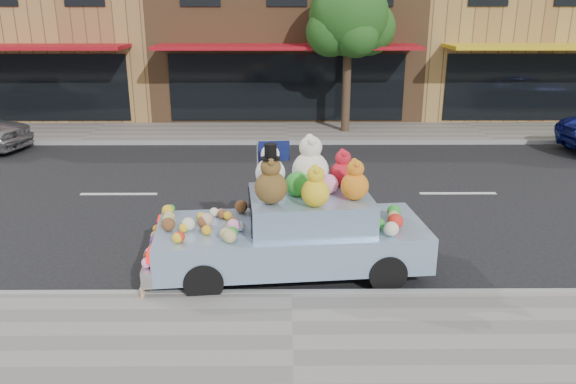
{
  "coord_description": "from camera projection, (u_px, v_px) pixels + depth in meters",
  "views": [
    {
      "loc": [
        -0.1,
        -12.53,
        4.19
      ],
      "look_at": [
        -0.04,
        -3.64,
        1.25
      ],
      "focal_mm": 35.0,
      "sensor_mm": 36.0,
      "label": 1
    }
  ],
  "objects": [
    {
      "name": "ground",
      "position": [
        289.0,
        194.0,
        13.22
      ],
      "size": [
        120.0,
        120.0,
        0.0
      ],
      "primitive_type": "plane",
      "color": "black",
      "rests_on": "ground"
    },
    {
      "name": "far_sidewalk",
      "position": [
        287.0,
        133.0,
        19.37
      ],
      "size": [
        60.0,
        3.0,
        0.12
      ],
      "primitive_type": "cube",
      "color": "gray",
      "rests_on": "ground"
    },
    {
      "name": "storefront_right",
      "position": [
        525.0,
        20.0,
        23.5
      ],
      "size": [
        10.0,
        9.8,
        7.3
      ],
      "color": "#A57D45",
      "rests_on": "ground"
    },
    {
      "name": "storefront_mid",
      "position": [
        286.0,
        21.0,
        23.44
      ],
      "size": [
        10.0,
        9.8,
        7.3
      ],
      "color": "brown",
      "rests_on": "ground"
    },
    {
      "name": "near_sidewalk",
      "position": [
        293.0,
        354.0,
        7.03
      ],
      "size": [
        60.0,
        3.0,
        0.12
      ],
      "primitive_type": "cube",
      "color": "gray",
      "rests_on": "ground"
    },
    {
      "name": "near_kerb",
      "position": [
        291.0,
        295.0,
        8.45
      ],
      "size": [
        60.0,
        0.12,
        0.13
      ],
      "primitive_type": "cube",
      "color": "gray",
      "rests_on": "ground"
    },
    {
      "name": "far_kerb",
      "position": [
        287.0,
        142.0,
        17.94
      ],
      "size": [
        60.0,
        0.12,
        0.13
      ],
      "primitive_type": "cube",
      "color": "gray",
      "rests_on": "ground"
    },
    {
      "name": "storefront_left",
      "position": [
        47.0,
        21.0,
        23.37
      ],
      "size": [
        10.0,
        9.8,
        7.3
      ],
      "color": "#A57D45",
      "rests_on": "ground"
    },
    {
      "name": "art_car",
      "position": [
        294.0,
        227.0,
        9.08
      ],
      "size": [
        4.63,
        2.16,
        2.28
      ],
      "rotation": [
        0.0,
        0.0,
        0.1
      ],
      "color": "black",
      "rests_on": "ground"
    },
    {
      "name": "street_tree",
      "position": [
        349.0,
        23.0,
        18.29
      ],
      "size": [
        3.0,
        2.7,
        5.22
      ],
      "color": "#38281C",
      "rests_on": "ground"
    }
  ]
}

